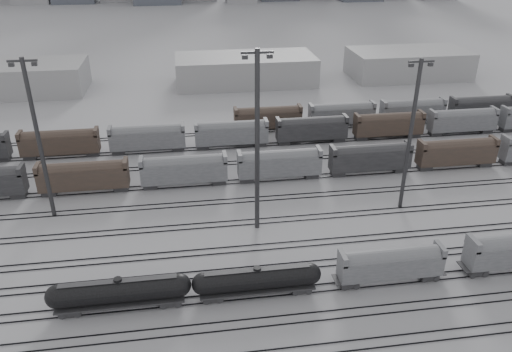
{
  "coord_description": "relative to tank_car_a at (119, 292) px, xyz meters",
  "views": [
    {
      "loc": [
        -8.11,
        -47.5,
        40.99
      ],
      "look_at": [
        2.83,
        25.86,
        4.0
      ],
      "focal_mm": 35.0,
      "sensor_mm": 36.0,
      "label": 1
    }
  ],
  "objects": [
    {
      "name": "bg_string_near",
      "position": [
        25.23,
        31.0,
        0.38
      ],
      "size": [
        151.0,
        3.0,
        5.6
      ],
      "color": "slate",
      "rests_on": "ground"
    },
    {
      "name": "ground",
      "position": [
        17.23,
        -1.0,
        -2.42
      ],
      "size": [
        900.0,
        900.0,
        0.0
      ],
      "primitive_type": "plane",
      "color": "#B0AFB4",
      "rests_on": "ground"
    },
    {
      "name": "tank_car_a",
      "position": [
        0.0,
        0.0,
        0.0
      ],
      "size": [
        16.93,
        2.82,
        4.18
      ],
      "color": "#242426",
      "rests_on": "ground"
    },
    {
      "name": "light_mast_c",
      "position": [
        18.82,
        15.46,
        11.96
      ],
      "size": [
        4.34,
        0.69,
        27.12
      ],
      "color": "#333335",
      "rests_on": "ground"
    },
    {
      "name": "tracks",
      "position": [
        17.23,
        16.5,
        -2.34
      ],
      "size": [
        220.0,
        71.5,
        0.16
      ],
      "color": "black",
      "rests_on": "ground"
    },
    {
      "name": "bg_string_far",
      "position": [
        52.73,
        55.0,
        0.38
      ],
      "size": [
        66.0,
        3.0,
        5.6
      ],
      "color": "#45352C",
      "rests_on": "ground"
    },
    {
      "name": "warehouse_mid",
      "position": [
        27.23,
        94.0,
        1.58
      ],
      "size": [
        40.0,
        18.0,
        8.0
      ],
      "primitive_type": "cube",
      "color": "gray",
      "rests_on": "ground"
    },
    {
      "name": "light_mast_d",
      "position": [
        42.97,
        18.24,
        10.51
      ],
      "size": [
        3.9,
        0.62,
        24.38
      ],
      "color": "#333335",
      "rests_on": "ground"
    },
    {
      "name": "bg_string_mid",
      "position": [
        35.23,
        47.0,
        0.38
      ],
      "size": [
        151.0,
        3.0,
        5.6
      ],
      "color": "#242426",
      "rests_on": "ground"
    },
    {
      "name": "hopper_car_a",
      "position": [
        33.64,
        -0.0,
        0.56
      ],
      "size": [
        13.48,
        2.68,
        4.82
      ],
      "color": "#242426",
      "rests_on": "ground"
    },
    {
      "name": "warehouse_right",
      "position": [
        77.23,
        94.0,
        1.58
      ],
      "size": [
        35.0,
        18.0,
        8.0
      ],
      "primitive_type": "cube",
      "color": "gray",
      "rests_on": "ground"
    },
    {
      "name": "light_mast_b",
      "position": [
        -12.57,
        23.67,
        10.93
      ],
      "size": [
        4.03,
        0.64,
        25.17
      ],
      "color": "#333335",
      "rests_on": "ground"
    },
    {
      "name": "tank_car_b",
      "position": [
        16.5,
        0.0,
        -0.13
      ],
      "size": [
        16.05,
        2.68,
        3.97
      ],
      "color": "#242426",
      "rests_on": "ground"
    }
  ]
}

